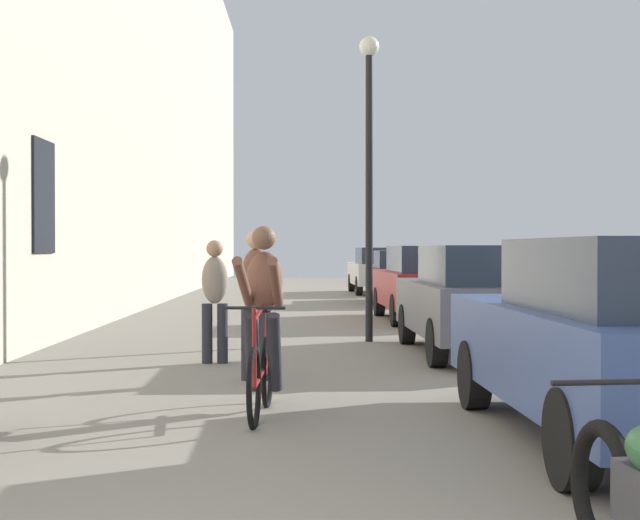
% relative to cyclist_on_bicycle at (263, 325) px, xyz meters
% --- Properties ---
extents(cyclist_on_bicycle, '(0.52, 1.76, 1.74)m').
position_rel_cyclist_on_bicycle_xyz_m(cyclist_on_bicycle, '(0.00, 0.00, 0.00)').
color(cyclist_on_bicycle, black).
rests_on(cyclist_on_bicycle, ground_plane).
extents(pedestrian_near, '(0.36, 0.27, 1.71)m').
position_rel_cyclist_on_bicycle_xyz_m(pedestrian_near, '(-0.17, 2.13, 0.16)').
color(pedestrian_near, '#26262D').
rests_on(pedestrian_near, ground_plane).
extents(pedestrian_mid, '(0.36, 0.27, 1.61)m').
position_rel_cyclist_on_bicycle_xyz_m(pedestrian_mid, '(-0.79, 3.70, 0.10)').
color(pedestrian_mid, '#26262D').
rests_on(pedestrian_mid, ground_plane).
extents(street_lamp, '(0.32, 0.32, 4.90)m').
position_rel_cyclist_on_bicycle_xyz_m(street_lamp, '(1.41, 6.49, 2.30)').
color(street_lamp, black).
rests_on(street_lamp, ground_plane).
extents(parked_car_nearest, '(1.97, 4.48, 1.58)m').
position_rel_cyclist_on_bicycle_xyz_m(parked_car_nearest, '(2.85, -1.36, 0.01)').
color(parked_car_nearest, '#384C84').
rests_on(parked_car_nearest, ground_plane).
extents(parked_car_second, '(1.91, 4.37, 1.54)m').
position_rel_cyclist_on_bicycle_xyz_m(parked_car_second, '(2.83, 4.57, -0.01)').
color(parked_car_second, '#595960').
rests_on(parked_car_second, ground_plane).
extents(parked_car_third, '(1.97, 4.42, 1.55)m').
position_rel_cyclist_on_bicycle_xyz_m(parked_car_third, '(2.91, 10.65, -0.01)').
color(parked_car_third, maroon).
rests_on(parked_car_third, ground_plane).
extents(parked_car_fourth, '(1.72, 4.05, 1.44)m').
position_rel_cyclist_on_bicycle_xyz_m(parked_car_fourth, '(3.00, 16.90, -0.06)').
color(parked_car_fourth, black).
rests_on(parked_car_fourth, ground_plane).
extents(parked_car_fifth, '(1.93, 4.34, 1.52)m').
position_rel_cyclist_on_bicycle_xyz_m(parked_car_fifth, '(2.85, 22.28, -0.02)').
color(parked_car_fifth, beige).
rests_on(parked_car_fifth, ground_plane).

